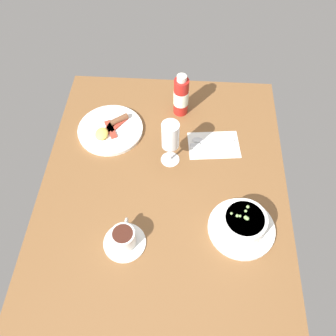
# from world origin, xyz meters

# --- Properties ---
(ground_plane) EXTENTS (1.10, 0.84, 0.03)m
(ground_plane) POSITION_xyz_m (0.00, 0.00, -0.01)
(ground_plane) COLOR brown
(porridge_bowl) EXTENTS (0.21, 0.21, 0.08)m
(porridge_bowl) POSITION_xyz_m (-0.13, -0.26, 0.04)
(porridge_bowl) COLOR white
(porridge_bowl) RESTS_ON ground_plane
(cutlery_setting) EXTENTS (0.15, 0.20, 0.01)m
(cutlery_setting) POSITION_xyz_m (0.21, -0.17, 0.00)
(cutlery_setting) COLOR white
(cutlery_setting) RESTS_ON ground_plane
(coffee_cup) EXTENTS (0.13, 0.13, 0.07)m
(coffee_cup) POSITION_xyz_m (-0.20, 0.11, 0.03)
(coffee_cup) COLOR white
(coffee_cup) RESTS_ON ground_plane
(wine_glass) EXTENTS (0.07, 0.07, 0.19)m
(wine_glass) POSITION_xyz_m (0.13, -0.02, 0.13)
(wine_glass) COLOR white
(wine_glass) RESTS_ON ground_plane
(sauce_bottle_red) EXTENTS (0.06, 0.06, 0.18)m
(sauce_bottle_red) POSITION_xyz_m (0.37, -0.04, 0.08)
(sauce_bottle_red) COLOR #B21E19
(sauce_bottle_red) RESTS_ON ground_plane
(breakfast_plate) EXTENTS (0.25, 0.25, 0.04)m
(breakfast_plate) POSITION_xyz_m (0.25, 0.22, 0.01)
(breakfast_plate) COLOR white
(breakfast_plate) RESTS_ON ground_plane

